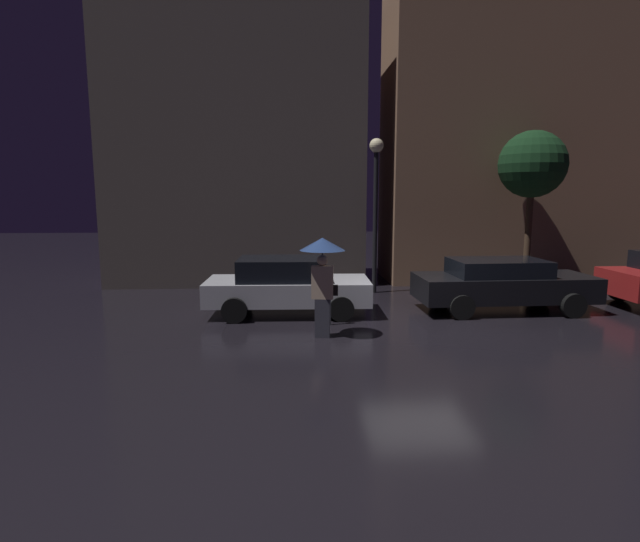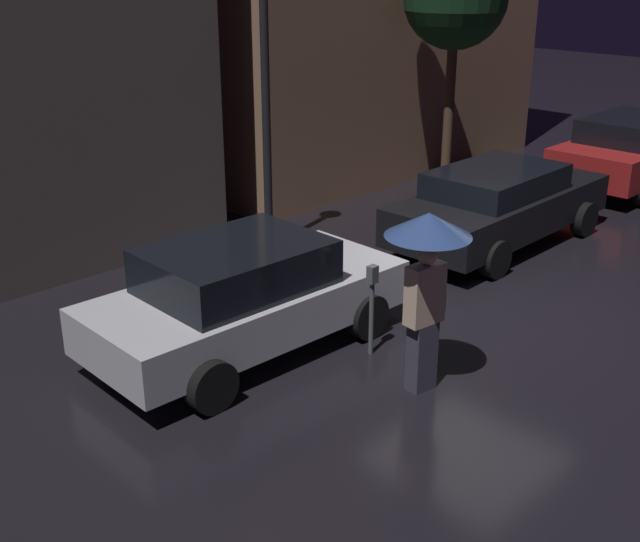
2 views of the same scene
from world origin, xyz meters
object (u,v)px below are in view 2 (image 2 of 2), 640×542
at_px(parked_car_silver, 244,295).
at_px(street_lamp_near, 265,53).
at_px(parked_car_black, 499,203).
at_px(parking_meter, 372,300).
at_px(parked_car_red, 634,149).
at_px(pedestrian_with_umbrella, 427,259).

distance_m(parked_car_silver, street_lamp_near, 4.52).
bearing_deg(parked_car_black, street_lamp_near, 136.90).
bearing_deg(parking_meter, parked_car_black, 14.53).
xyz_separation_m(parked_car_red, pedestrian_with_umbrella, (-10.09, -2.24, 0.81)).
xyz_separation_m(parked_car_silver, parking_meter, (1.02, -1.21, -0.00)).
distance_m(parked_car_red, street_lamp_near, 8.89).
distance_m(parked_car_black, pedestrian_with_umbrella, 5.39).
bearing_deg(parking_meter, parked_car_silver, 130.02).
bearing_deg(street_lamp_near, pedestrian_with_umbrella, -111.91).
xyz_separation_m(parked_car_silver, pedestrian_with_umbrella, (0.78, -2.19, 0.86)).
relative_size(parked_car_silver, parked_car_black, 0.91).
distance_m(parking_meter, street_lamp_near, 4.87).
distance_m(parked_car_black, street_lamp_near, 4.67).
height_order(parked_car_red, parking_meter, parked_car_red).
relative_size(parked_car_red, street_lamp_near, 0.94).
height_order(parked_car_black, parking_meter, parked_car_black).
xyz_separation_m(parked_car_silver, street_lamp_near, (2.71, 2.61, 2.50)).
xyz_separation_m(parked_car_silver, parked_car_red, (10.87, 0.05, 0.05)).
bearing_deg(parked_car_black, parked_car_silver, 178.64).
relative_size(parking_meter, street_lamp_near, 0.25).
distance_m(parked_car_black, parked_car_red, 5.23).
bearing_deg(parked_car_black, parking_meter, -166.68).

